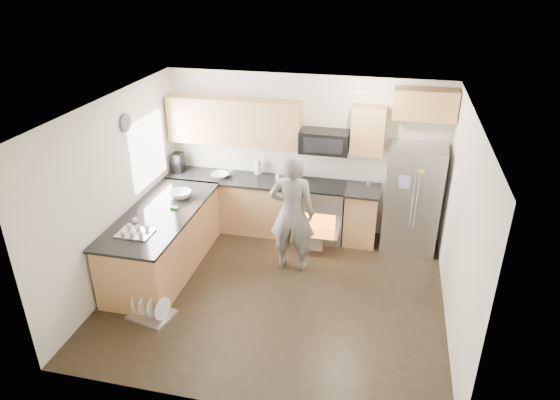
% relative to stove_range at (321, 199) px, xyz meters
% --- Properties ---
extents(ground, '(4.50, 4.50, 0.00)m').
position_rel_stove_range_xyz_m(ground, '(-0.35, -1.69, -0.68)').
color(ground, black).
rests_on(ground, ground).
extents(room_shell, '(4.54, 4.04, 2.62)m').
position_rel_stove_range_xyz_m(room_shell, '(-0.39, -1.68, 1.00)').
color(room_shell, silver).
rests_on(room_shell, ground).
extents(back_cabinet_run, '(4.45, 0.64, 2.50)m').
position_rel_stove_range_xyz_m(back_cabinet_run, '(-0.94, 0.05, 0.29)').
color(back_cabinet_run, '#C07F4D').
rests_on(back_cabinet_run, ground).
extents(peninsula, '(0.96, 2.36, 1.03)m').
position_rel_stove_range_xyz_m(peninsula, '(-2.10, -1.44, -0.21)').
color(peninsula, '#C07F4D').
rests_on(peninsula, ground).
extents(stove_range, '(0.76, 0.97, 1.79)m').
position_rel_stove_range_xyz_m(stove_range, '(0.00, 0.00, 0.00)').
color(stove_range, '#B7B7BC').
rests_on(stove_range, ground).
extents(refrigerator, '(0.87, 0.69, 1.69)m').
position_rel_stove_range_xyz_m(refrigerator, '(1.42, 0.01, 0.17)').
color(refrigerator, '#B7B7BC').
rests_on(refrigerator, ground).
extents(person, '(0.67, 0.46, 1.80)m').
position_rel_stove_range_xyz_m(person, '(-0.27, -1.01, 0.22)').
color(person, slate).
rests_on(person, ground).
extents(dish_rack, '(0.62, 0.54, 0.33)m').
position_rel_stove_range_xyz_m(dish_rack, '(-1.80, -2.54, -0.59)').
color(dish_rack, '#B7B7BC').
rests_on(dish_rack, ground).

